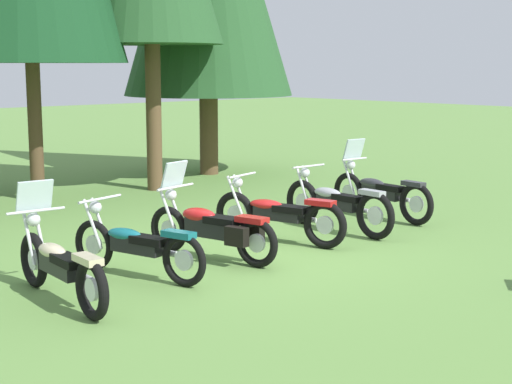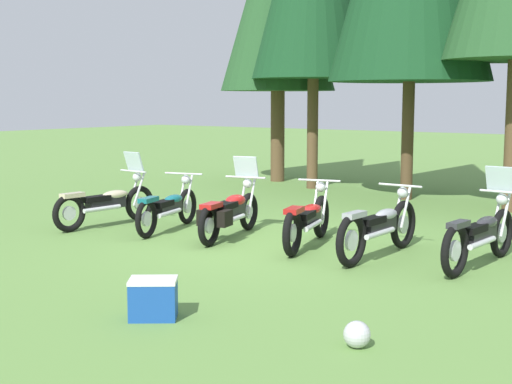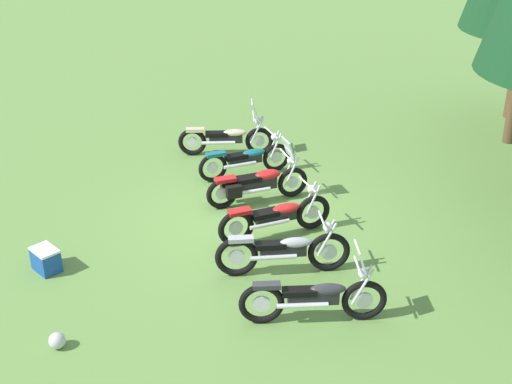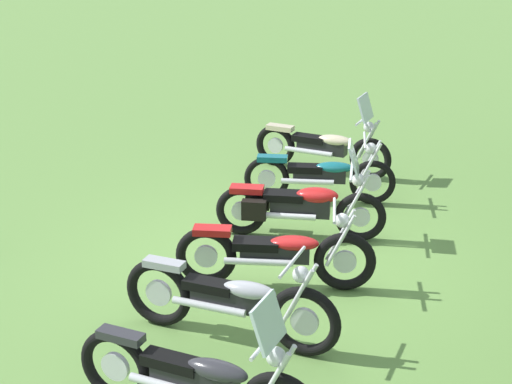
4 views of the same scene
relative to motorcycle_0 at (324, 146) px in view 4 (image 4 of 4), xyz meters
name	(u,v)px [view 4 (image 4 of 4)]	position (x,y,z in m)	size (l,w,h in m)	color
ground_plane	(274,260)	(3.33, 0.31, -0.44)	(80.00, 80.00, 0.00)	#608C42
motorcycle_0	(324,146)	(0.00, 0.00, 0.00)	(0.73, 2.31, 1.35)	black
motorcycle_1	(321,175)	(1.25, 0.31, -0.02)	(0.86, 2.17, 0.99)	black
motorcycle_2	(298,205)	(2.57, 0.39, 0.02)	(0.93, 2.23, 1.35)	black
motorcycle_3	(276,253)	(4.02, 0.57, -0.01)	(0.89, 2.29, 1.01)	black
motorcycle_4	(231,301)	(5.30, 0.52, 0.01)	(0.73, 2.41, 1.03)	black
motorcycle_5	(198,379)	(6.74, 0.79, 0.02)	(0.61, 2.37, 1.38)	black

